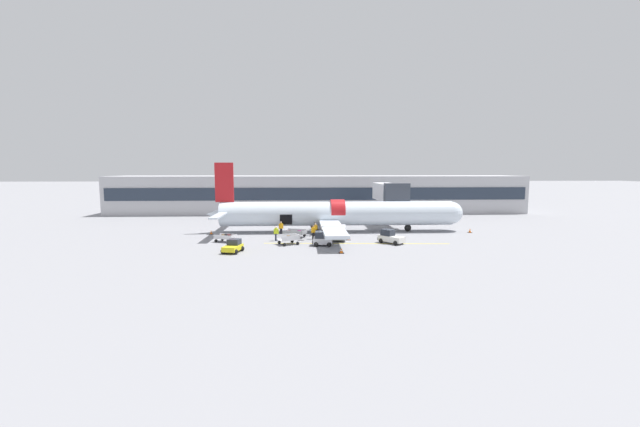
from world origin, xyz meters
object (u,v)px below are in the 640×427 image
ground_crew_loader_a (316,229)px  suitcase_on_tarmac_spare (278,236)px  baggage_tug_lead (233,247)px  suitcase_on_tarmac_upright (285,238)px  baggage_cart_empty (226,238)px  baggage_tug_mid (322,240)px  baggage_cart_queued (289,240)px  baggage_cart_loading (295,234)px  ground_crew_loader_b (281,228)px  ground_crew_supervisor (276,233)px  ground_crew_driver (313,232)px  baggage_tug_rear (390,238)px  airplane (334,214)px

ground_crew_loader_a → suitcase_on_tarmac_spare: ground_crew_loader_a is taller
baggage_tug_lead → suitcase_on_tarmac_upright: size_ratio=3.63×
suitcase_on_tarmac_spare → baggage_cart_empty: bearing=-164.9°
baggage_tug_mid → baggage_cart_queued: bearing=166.9°
baggage_cart_loading → baggage_cart_empty: baggage_cart_loading is taller
ground_crew_loader_b → ground_crew_supervisor: bearing=-94.8°
ground_crew_driver → baggage_tug_lead: bearing=-140.2°
ground_crew_loader_a → ground_crew_driver: ground_crew_driver is taller
suitcase_on_tarmac_spare → baggage_tug_mid: bearing=-40.2°
baggage_cart_loading → ground_crew_loader_b: (-2.01, 2.21, 0.46)m
baggage_tug_rear → ground_crew_supervisor: (-14.01, 2.43, 0.26)m
baggage_cart_loading → baggage_cart_queued: (-0.68, -4.82, 0.06)m
baggage_tug_lead → ground_crew_loader_a: (9.38, 10.58, 0.26)m
suitcase_on_tarmac_spare → airplane: bearing=36.0°
ground_crew_supervisor → suitcase_on_tarmac_upright: (1.14, 0.18, -0.62)m
baggage_cart_queued → ground_crew_supervisor: bearing=124.1°
baggage_cart_empty → baggage_tug_rear: bearing=-5.3°
ground_crew_loader_a → suitcase_on_tarmac_spare: bearing=-151.4°
baggage_tug_lead → suitcase_on_tarmac_spare: bearing=60.7°
airplane → baggage_cart_empty: 16.05m
airplane → baggage_tug_rear: 11.22m
baggage_tug_mid → baggage_cart_loading: (-3.20, 5.72, -0.19)m
baggage_cart_queued → baggage_tug_mid: bearing=-13.1°
baggage_tug_lead → baggage_cart_queued: (5.97, 4.18, -0.03)m
baggage_cart_empty → ground_crew_loader_b: (6.60, 5.05, 0.49)m
baggage_tug_rear → ground_crew_supervisor: 14.22m
airplane → baggage_cart_loading: 7.40m
baggage_tug_mid → baggage_cart_empty: baggage_tug_mid is taller
baggage_cart_empty → ground_crew_loader_a: (11.34, 4.43, 0.38)m
baggage_tug_lead → ground_crew_loader_a: 14.14m
baggage_cart_queued → suitcase_on_tarmac_upright: baggage_cart_queued is taller
airplane → ground_crew_loader_a: size_ratio=22.52×
ground_crew_driver → suitcase_on_tarmac_spare: ground_crew_driver is taller
suitcase_on_tarmac_upright → baggage_tug_lead: bearing=-128.2°
baggage_cart_loading → suitcase_on_tarmac_spare: baggage_cart_loading is taller
baggage_tug_lead → ground_crew_loader_b: bearing=67.5°
baggage_cart_loading → ground_crew_driver: ground_crew_driver is taller
baggage_tug_lead → ground_crew_supervisor: ground_crew_supervisor is taller
ground_crew_loader_b → ground_crew_driver: 5.71m
ground_crew_driver → baggage_cart_loading: bearing=146.7°
ground_crew_loader_b → baggage_cart_loading: bearing=-47.7°
airplane → ground_crew_loader_b: size_ratio=19.93×
baggage_tug_mid → ground_crew_supervisor: (-5.60, 3.42, 0.27)m
baggage_tug_lead → ground_crew_driver: (8.97, 7.47, 0.35)m
suitcase_on_tarmac_upright → suitcase_on_tarmac_spare: (-0.98, 1.00, -0.01)m
baggage_tug_rear → suitcase_on_tarmac_upright: bearing=168.6°
baggage_tug_mid → baggage_tug_lead: bearing=-161.6°
baggage_cart_loading → ground_crew_loader_a: bearing=30.2°
baggage_cart_loading → ground_crew_loader_a: (2.73, 1.59, 0.35)m
airplane → baggage_tug_rear: size_ratio=11.23×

